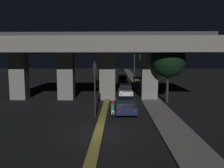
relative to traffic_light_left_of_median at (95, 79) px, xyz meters
name	(u,v)px	position (x,y,z in m)	size (l,w,h in m)	color
ground_plane	(99,134)	(0.70, -4.36, -3.32)	(200.00, 200.00, 0.00)	black
median_divider	(112,81)	(0.70, 30.64, -3.19)	(0.60, 126.00, 0.26)	olive
sidewalk_right	(138,85)	(5.98, 23.64, -3.24)	(2.37, 126.00, 0.16)	#5B5956
elevated_overpass	(104,50)	(0.31, 8.35, 2.77)	(26.43, 9.17, 8.32)	slate
traffic_light_left_of_median	(95,79)	(0.00, 0.00, 0.00)	(0.30, 0.49, 4.86)	black
street_lamp	(133,59)	(4.88, 23.41, 1.71)	(2.11, 0.32, 8.60)	#2D2D30
car_dark_blue_lead	(125,105)	(2.69, 1.25, -2.54)	(2.07, 4.08, 1.50)	#141938
car_white_second	(125,90)	(2.98, 10.09, -2.43)	(1.95, 4.16, 1.71)	silver
car_dark_green_third	(123,84)	(2.85, 18.41, -2.58)	(2.12, 4.35, 1.43)	black
car_black_fourth	(122,80)	(2.90, 24.14, -2.31)	(1.98, 4.32, 1.91)	black
car_dark_green_fifth	(122,77)	(2.87, 31.51, -2.52)	(2.01, 4.28, 1.53)	black
car_dark_blue_sixth	(121,75)	(2.93, 40.39, -2.50)	(1.92, 4.55, 1.55)	#141938
car_taxi_yellow_lead_oncoming	(100,84)	(-1.13, 18.93, -2.63)	(1.98, 4.19, 1.38)	gold
car_white_second_oncoming	(104,77)	(-1.30, 31.48, -2.46)	(2.18, 4.74, 1.67)	silver
car_white_third_oncoming	(106,74)	(-1.48, 44.73, -2.53)	(1.94, 4.14, 1.48)	silver
car_dark_red_fourth_oncoming	(109,70)	(-1.15, 58.53, -2.33)	(2.00, 4.69, 1.86)	#591414
motorcycle_white_filtering_near	(113,110)	(1.53, -0.04, -2.69)	(0.34, 1.87, 1.48)	black
pedestrian_on_sidewalk	(145,92)	(5.37, 8.40, -2.34)	(0.36, 0.36, 1.64)	#2D261E
roadside_tree_kerbside_near	(168,61)	(7.75, 6.73, 1.52)	(3.91, 3.91, 6.80)	#2D2116
roadside_tree_kerbside_mid	(154,62)	(7.84, 16.92, 1.29)	(4.16, 4.16, 6.70)	#2D2116
roadside_tree_kerbside_far	(148,58)	(8.35, 28.07, 1.83)	(4.21, 4.21, 7.27)	#2D2116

